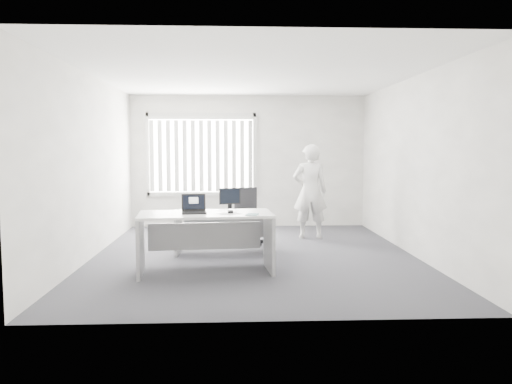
{
  "coord_description": "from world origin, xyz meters",
  "views": [
    {
      "loc": [
        -0.32,
        -7.71,
        1.68
      ],
      "look_at": [
        0.04,
        0.15,
        0.99
      ],
      "focal_mm": 35.0,
      "sensor_mm": 36.0,
      "label": 1
    }
  ],
  "objects_px": {
    "laptop": "(194,204)",
    "office_chair": "(248,226)",
    "desk_far": "(223,223)",
    "desk_near": "(206,230)",
    "person": "(310,191)",
    "monitor": "(230,199)"
  },
  "relations": [
    {
      "from": "desk_near",
      "to": "person",
      "type": "bearing_deg",
      "value": 49.28
    },
    {
      "from": "office_chair",
      "to": "laptop",
      "type": "height_order",
      "value": "laptop"
    },
    {
      "from": "desk_near",
      "to": "laptop",
      "type": "distance_m",
      "value": 0.39
    },
    {
      "from": "desk_near",
      "to": "office_chair",
      "type": "relative_size",
      "value": 1.88
    },
    {
      "from": "desk_far",
      "to": "monitor",
      "type": "distance_m",
      "value": 0.46
    },
    {
      "from": "desk_near",
      "to": "office_chair",
      "type": "height_order",
      "value": "office_chair"
    },
    {
      "from": "office_chair",
      "to": "laptop",
      "type": "bearing_deg",
      "value": -127.42
    },
    {
      "from": "laptop",
      "to": "office_chair",
      "type": "bearing_deg",
      "value": 62.5
    },
    {
      "from": "desk_far",
      "to": "person",
      "type": "distance_m",
      "value": 2.09
    },
    {
      "from": "office_chair",
      "to": "laptop",
      "type": "relative_size",
      "value": 3.03
    },
    {
      "from": "desk_near",
      "to": "person",
      "type": "height_order",
      "value": "person"
    },
    {
      "from": "office_chair",
      "to": "desk_far",
      "type": "bearing_deg",
      "value": -134.13
    },
    {
      "from": "desk_near",
      "to": "monitor",
      "type": "relative_size",
      "value": 5.16
    },
    {
      "from": "person",
      "to": "monitor",
      "type": "relative_size",
      "value": 4.91
    },
    {
      "from": "laptop",
      "to": "monitor",
      "type": "xyz_separation_m",
      "value": [
        0.47,
        1.52,
        -0.09
      ]
    },
    {
      "from": "desk_near",
      "to": "monitor",
      "type": "distance_m",
      "value": 1.55
    },
    {
      "from": "office_chair",
      "to": "monitor",
      "type": "relative_size",
      "value": 2.74
    },
    {
      "from": "desk_far",
      "to": "office_chair",
      "type": "relative_size",
      "value": 1.53
    },
    {
      "from": "desk_far",
      "to": "office_chair",
      "type": "distance_m",
      "value": 0.95
    },
    {
      "from": "desk_far",
      "to": "laptop",
      "type": "height_order",
      "value": "laptop"
    },
    {
      "from": "office_chair",
      "to": "monitor",
      "type": "height_order",
      "value": "monitor"
    },
    {
      "from": "office_chair",
      "to": "desk_near",
      "type": "bearing_deg",
      "value": -123.93
    }
  ]
}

